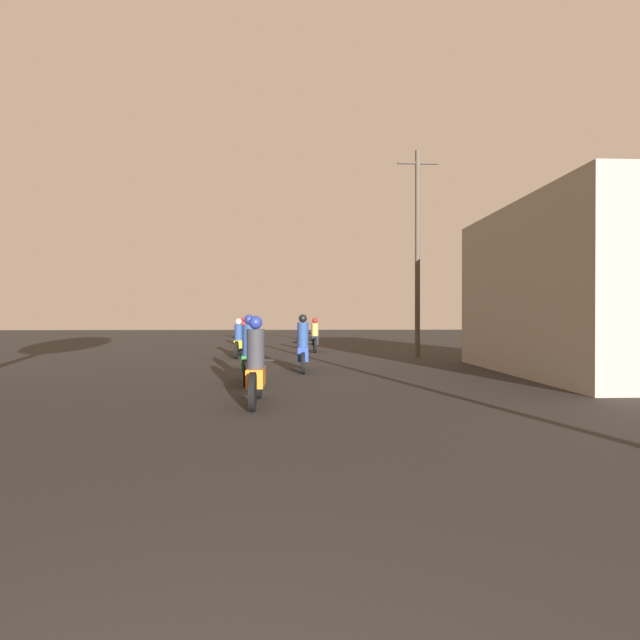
# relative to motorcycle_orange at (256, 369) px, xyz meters

# --- Properties ---
(motorcycle_orange) EXTENTS (0.60, 1.98, 1.60)m
(motorcycle_orange) POSITION_rel_motorcycle_orange_xyz_m (0.00, 0.00, 0.00)
(motorcycle_orange) COLOR black
(motorcycle_orange) RESTS_ON ground_plane
(motorcycle_green) EXTENTS (0.60, 2.06, 1.63)m
(motorcycle_green) POSITION_rel_motorcycle_orange_xyz_m (-0.39, 2.90, 0.01)
(motorcycle_green) COLOR black
(motorcycle_green) RESTS_ON ground_plane
(motorcycle_blue) EXTENTS (0.60, 2.07, 1.65)m
(motorcycle_blue) POSITION_rel_motorcycle_orange_xyz_m (0.91, 5.46, 0.02)
(motorcycle_blue) COLOR black
(motorcycle_blue) RESTS_ON ground_plane
(motorcycle_yellow) EXTENTS (0.60, 2.10, 1.52)m
(motorcycle_yellow) POSITION_rel_motorcycle_orange_xyz_m (-1.51, 10.47, -0.02)
(motorcycle_yellow) COLOR black
(motorcycle_yellow) RESTS_ON ground_plane
(motorcycle_black) EXTENTS (0.60, 2.03, 1.53)m
(motorcycle_black) POSITION_rel_motorcycle_orange_xyz_m (1.55, 13.55, -0.02)
(motorcycle_black) COLOR black
(motorcycle_black) RESTS_ON ground_plane
(motorcycle_red) EXTENTS (0.60, 2.03, 1.57)m
(motorcycle_red) POSITION_rel_motorcycle_orange_xyz_m (-2.07, 17.60, -0.01)
(motorcycle_red) COLOR black
(motorcycle_red) RESTS_ON ground_plane
(building_right_near) EXTENTS (4.49, 7.83, 4.65)m
(building_right_near) POSITION_rel_motorcycle_orange_xyz_m (8.78, 4.32, 1.69)
(building_right_near) COLOR gray
(building_right_near) RESTS_ON ground_plane
(utility_pole_far) EXTENTS (1.60, 0.20, 8.08)m
(utility_pole_far) POSITION_rel_motorcycle_orange_xyz_m (5.46, 10.28, 3.57)
(utility_pole_far) COLOR #4C4238
(utility_pole_far) RESTS_ON ground_plane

